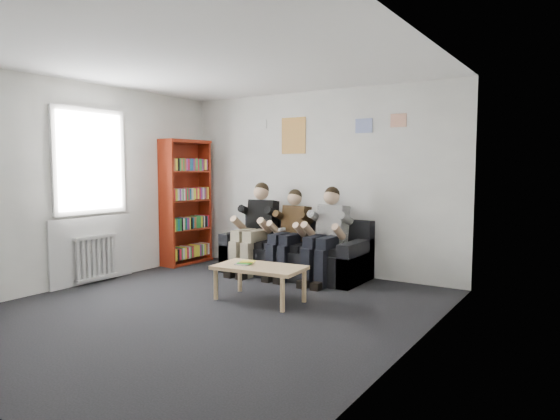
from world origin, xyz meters
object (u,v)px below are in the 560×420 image
at_px(sofa, 296,255).
at_px(person_middle, 289,234).
at_px(coffee_table, 259,270).
at_px(person_right, 326,235).
at_px(person_left, 255,229).
at_px(bookshelf, 187,202).

relative_size(sofa, person_middle, 1.69).
distance_m(coffee_table, person_right, 1.30).
relative_size(person_left, person_middle, 1.07).
distance_m(sofa, coffee_table, 1.50).
height_order(sofa, bookshelf, bookshelf).
relative_size(bookshelf, person_left, 1.50).
height_order(coffee_table, person_left, person_left).
bearing_deg(person_middle, person_left, -176.48).
bearing_deg(person_middle, person_right, 2.82).
relative_size(bookshelf, coffee_table, 1.92).
relative_size(sofa, coffee_table, 2.03).
bearing_deg(person_middle, coffee_table, -70.31).
bearing_deg(coffee_table, bookshelf, 151.75).
bearing_deg(sofa, coffee_table, -75.51).
height_order(sofa, person_left, person_left).
bearing_deg(bookshelf, person_middle, 3.41).
bearing_deg(person_right, person_middle, -175.44).
xyz_separation_m(coffee_table, person_middle, (-0.37, 1.25, 0.26)).
bearing_deg(person_right, person_left, -175.09).
xyz_separation_m(bookshelf, person_right, (2.54, 0.00, -0.36)).
relative_size(person_left, person_right, 1.03).
distance_m(coffee_table, person_middle, 1.33).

